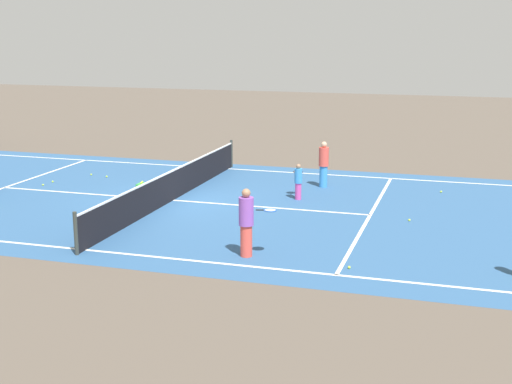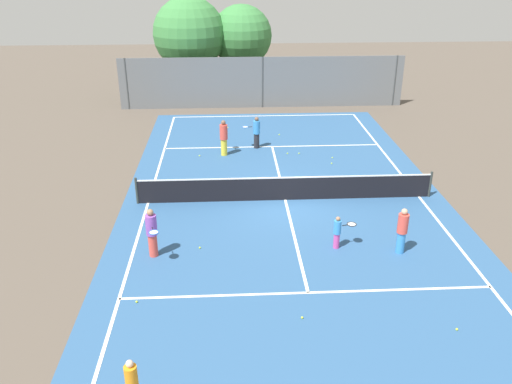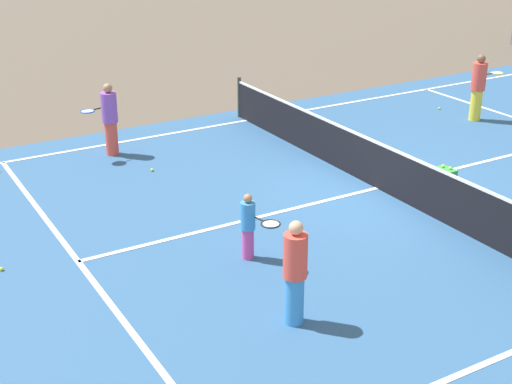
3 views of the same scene
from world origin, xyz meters
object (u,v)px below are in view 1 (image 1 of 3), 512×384
(ball_crate, at_px, (143,189))
(tennis_ball_2, at_px, (107,177))
(player_1, at_px, (247,222))
(tennis_ball_9, at_px, (409,220))
(player_2, at_px, (324,164))
(tennis_ball_1, at_px, (349,267))
(player_3, at_px, (298,181))
(tennis_ball_10, at_px, (53,182))
(tennis_ball_4, at_px, (441,192))
(tennis_ball_6, at_px, (91,175))
(tennis_ball_8, at_px, (250,237))
(tennis_ball_3, at_px, (43,185))

(ball_crate, xyz_separation_m, tennis_ball_2, (2.05, 2.47, -0.15))
(player_1, relative_size, tennis_ball_9, 25.78)
(player_1, height_order, player_2, player_1)
(tennis_ball_9, bearing_deg, tennis_ball_1, 168.12)
(player_2, relative_size, tennis_ball_2, 24.51)
(player_1, xyz_separation_m, tennis_ball_9, (4.44, -3.53, -0.84))
(player_3, distance_m, ball_crate, 5.28)
(player_1, distance_m, tennis_ball_1, 2.70)
(ball_crate, bearing_deg, tennis_ball_9, -95.73)
(player_1, relative_size, tennis_ball_10, 25.78)
(player_2, bearing_deg, tennis_ball_9, -138.34)
(tennis_ball_4, relative_size, tennis_ball_6, 1.00)
(player_1, distance_m, player_2, 8.16)
(player_1, bearing_deg, tennis_ball_8, 14.04)
(player_2, relative_size, player_3, 1.37)
(tennis_ball_1, bearing_deg, tennis_ball_2, 54.01)
(tennis_ball_6, distance_m, tennis_ball_10, 1.69)
(player_3, height_order, tennis_ball_9, player_3)
(tennis_ball_8, bearing_deg, tennis_ball_10, 63.11)
(player_1, xyz_separation_m, player_2, (8.15, -0.23, -0.05))
(player_2, relative_size, tennis_ball_4, 24.51)
(player_2, xyz_separation_m, tennis_ball_9, (-3.71, -3.30, -0.79))
(tennis_ball_10, bearing_deg, player_1, -122.91)
(tennis_ball_4, height_order, tennis_ball_10, same)
(player_1, height_order, tennis_ball_3, player_1)
(ball_crate, height_order, tennis_ball_1, ball_crate)
(player_2, relative_size, tennis_ball_8, 24.51)
(player_3, xyz_separation_m, tennis_ball_6, (1.43, 8.43, -0.58))
(player_1, bearing_deg, player_3, 1.78)
(player_1, height_order, tennis_ball_1, player_1)
(tennis_ball_4, bearing_deg, player_1, 153.37)
(ball_crate, height_order, tennis_ball_3, ball_crate)
(player_3, xyz_separation_m, tennis_ball_9, (-1.69, -3.72, -0.58))
(tennis_ball_6, relative_size, tennis_ball_10, 1.00)
(tennis_ball_4, bearing_deg, tennis_ball_9, 169.96)
(tennis_ball_8, bearing_deg, tennis_ball_9, -52.94)
(player_1, distance_m, tennis_ball_9, 5.74)
(player_2, distance_m, tennis_ball_10, 9.80)
(tennis_ball_3, distance_m, tennis_ball_6, 2.23)
(player_1, xyz_separation_m, player_3, (6.13, 0.19, -0.26))
(tennis_ball_8, bearing_deg, tennis_ball_4, -33.51)
(tennis_ball_8, bearing_deg, ball_crate, 52.54)
(player_2, distance_m, tennis_ball_3, 9.97)
(player_2, xyz_separation_m, tennis_ball_2, (-0.77, 8.09, -0.79))
(tennis_ball_8, distance_m, tennis_ball_10, 10.02)
(player_2, distance_m, tennis_ball_4, 4.11)
(tennis_ball_4, distance_m, tennis_ball_6, 12.89)
(ball_crate, distance_m, tennis_ball_3, 3.95)
(player_3, distance_m, tennis_ball_1, 6.91)
(player_1, height_order, tennis_ball_10, player_1)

